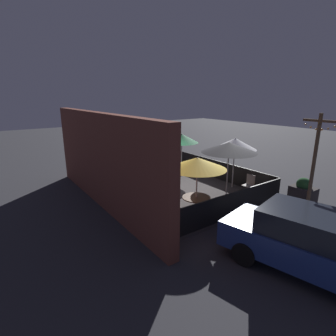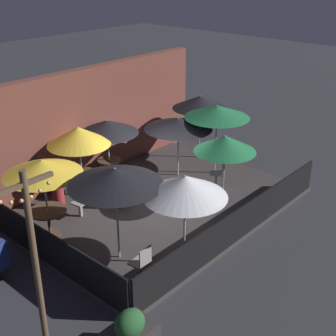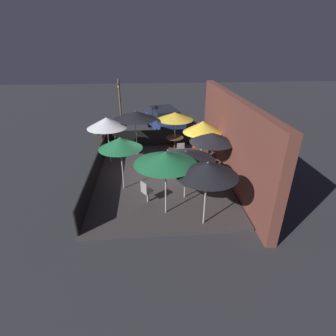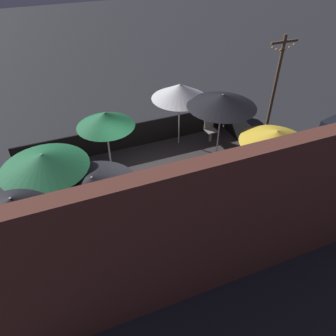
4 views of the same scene
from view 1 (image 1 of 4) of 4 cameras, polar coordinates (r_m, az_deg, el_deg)
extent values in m
plane|color=#2D2D33|center=(12.64, -0.20, -4.61)|extent=(60.00, 60.00, 0.00)
cube|color=#383333|center=(12.62, -0.20, -4.35)|extent=(8.13, 5.93, 0.12)
cube|color=brown|center=(10.66, -14.41, 1.60)|extent=(9.73, 0.36, 3.74)
cube|color=black|center=(14.26, 9.44, 0.02)|extent=(7.93, 0.05, 0.95)
cube|color=black|center=(9.64, 13.82, -7.83)|extent=(0.05, 5.73, 0.95)
cylinder|color=#B2B2B7|center=(10.23, -6.15, -2.22)|extent=(0.05, 0.05, 2.25)
cone|color=gold|center=(10.00, -6.29, 2.42)|extent=(1.90, 1.90, 0.55)
cylinder|color=#B2B2B7|center=(9.27, 6.25, -4.31)|extent=(0.05, 0.05, 2.19)
cone|color=gold|center=(9.01, 6.41, 1.05)|extent=(2.02, 2.02, 0.40)
cylinder|color=#B2B2B7|center=(11.27, -10.15, -1.11)|extent=(0.05, 0.05, 2.10)
cone|color=black|center=(11.06, -10.35, 3.03)|extent=(2.01, 2.01, 0.43)
cylinder|color=#B2B2B7|center=(14.62, -6.83, 3.42)|extent=(0.05, 0.05, 2.39)
cone|color=#1E6B3D|center=(14.45, -6.95, 7.29)|extent=(2.16, 2.16, 0.40)
cylinder|color=#B2B2B7|center=(12.59, 14.09, 1.03)|extent=(0.05, 0.05, 2.36)
cone|color=silver|center=(12.41, 14.37, 5.15)|extent=(1.96, 1.96, 0.52)
cylinder|color=#B2B2B7|center=(13.97, 2.96, 2.75)|extent=(0.05, 0.05, 2.30)
cone|color=#1E6B3D|center=(13.80, 3.01, 6.47)|extent=(1.76, 1.76, 0.46)
cylinder|color=#B2B2B7|center=(13.45, -7.92, 1.53)|extent=(0.05, 0.05, 2.03)
cone|color=black|center=(13.28, -8.05, 5.03)|extent=(2.26, 2.26, 0.36)
cylinder|color=#B2B2B7|center=(11.04, 12.83, -0.72)|extent=(0.05, 0.05, 2.42)
cone|color=black|center=(10.81, 13.15, 4.41)|extent=(2.25, 2.25, 0.41)
cylinder|color=#B2B2B7|center=(14.75, -12.51, 3.14)|extent=(0.05, 0.05, 2.33)
cone|color=black|center=(14.58, -12.72, 6.75)|extent=(2.00, 2.00, 0.45)
cylinder|color=#4C3828|center=(10.61, -5.98, -7.96)|extent=(0.54, 0.54, 0.02)
cylinder|color=#4C3828|center=(10.48, -6.03, -6.24)|extent=(0.08, 0.08, 0.71)
cylinder|color=#4C3828|center=(10.35, -6.09, -4.32)|extent=(0.98, 0.98, 0.04)
cylinder|color=#4C3828|center=(9.68, 6.06, -10.35)|extent=(0.55, 0.55, 0.02)
cylinder|color=#4C3828|center=(9.54, 6.12, -8.48)|extent=(0.08, 0.08, 0.71)
cylinder|color=#4C3828|center=(9.40, 6.18, -6.40)|extent=(1.00, 1.00, 0.04)
cylinder|color=#4C3828|center=(11.60, -9.91, -6.04)|extent=(0.43, 0.43, 0.02)
cylinder|color=#4C3828|center=(11.48, -9.98, -4.46)|extent=(0.08, 0.08, 0.70)
cylinder|color=#4C3828|center=(11.36, -10.07, -2.71)|extent=(0.78, 0.78, 0.04)
cube|color=gray|center=(11.91, 16.91, -4.81)|extent=(0.09, 0.09, 0.45)
cube|color=gray|center=(11.83, 17.01, -3.70)|extent=(0.43, 0.43, 0.04)
cube|color=gray|center=(11.90, 17.58, -2.41)|extent=(0.40, 0.06, 0.44)
cube|color=gray|center=(10.34, 1.15, -7.32)|extent=(0.09, 0.09, 0.42)
cube|color=gray|center=(10.25, 1.16, -6.14)|extent=(0.45, 0.45, 0.04)
cube|color=gray|center=(10.29, 0.47, -4.62)|extent=(0.08, 0.40, 0.44)
cube|color=gray|center=(11.59, -0.48, -4.60)|extent=(0.10, 0.10, 0.48)
cube|color=gray|center=(11.51, -0.48, -3.40)|extent=(0.49, 0.49, 0.04)
cube|color=gray|center=(11.56, 0.09, -2.05)|extent=(0.39, 0.13, 0.44)
cube|color=gray|center=(14.51, -3.01, -0.57)|extent=(0.11, 0.11, 0.43)
cube|color=gray|center=(14.45, -3.03, 0.32)|extent=(0.56, 0.56, 0.04)
cube|color=gray|center=(14.55, -2.76, 1.41)|extent=(0.35, 0.25, 0.44)
cylinder|color=maroon|center=(9.70, -2.63, -7.33)|extent=(0.39, 0.39, 0.91)
sphere|color=#9E704C|center=(9.50, -2.67, -4.15)|extent=(0.23, 0.23, 0.23)
cube|color=#332D2D|center=(12.22, 27.24, -5.31)|extent=(0.96, 0.67, 0.72)
ellipsoid|color=#235128|center=(12.08, 27.51, -3.22)|extent=(0.62, 0.50, 0.56)
cylinder|color=brown|center=(10.20, 28.99, -0.33)|extent=(0.12, 0.12, 3.80)
cube|color=brown|center=(9.93, 30.23, 8.87)|extent=(1.10, 0.08, 0.08)
sphere|color=#F4B260|center=(9.76, 32.54, 7.59)|extent=(0.07, 0.07, 0.07)
sphere|color=#F4B260|center=(9.84, 31.49, 7.31)|extent=(0.07, 0.07, 0.07)
sphere|color=#F4B260|center=(9.92, 30.49, 7.22)|extent=(0.07, 0.07, 0.07)
sphere|color=#F4B260|center=(10.00, 29.54, 7.40)|extent=(0.07, 0.07, 0.07)
sphere|color=#F4B260|center=(10.07, 28.64, 7.83)|extent=(0.07, 0.07, 0.07)
sphere|color=#F4B260|center=(10.15, 27.77, 8.44)|extent=(0.07, 0.07, 0.07)
cube|color=navy|center=(7.65, 28.33, -15.14)|extent=(4.51, 2.59, 0.70)
cube|color=#1E232D|center=(7.36, 28.98, -10.74)|extent=(2.62, 2.04, 0.60)
cylinder|color=black|center=(7.49, 16.17, -17.57)|extent=(0.66, 0.32, 0.64)
cylinder|color=black|center=(8.80, 20.93, -12.75)|extent=(0.66, 0.32, 0.64)
camera|label=2|loc=(15.52, 55.67, 18.83)|focal=50.00mm
camera|label=3|loc=(21.89, -16.49, 18.86)|focal=28.00mm
camera|label=4|loc=(12.48, -39.32, 24.55)|focal=35.00mm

